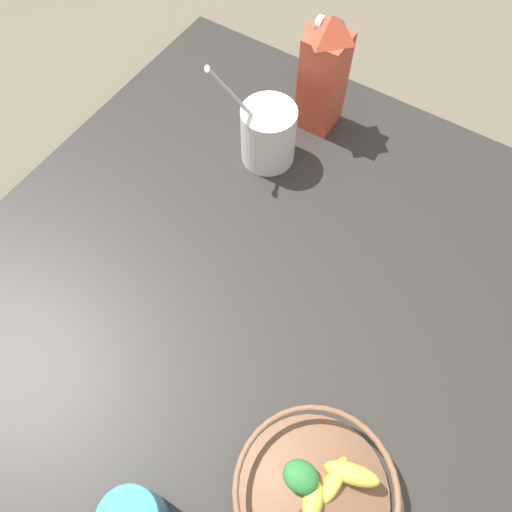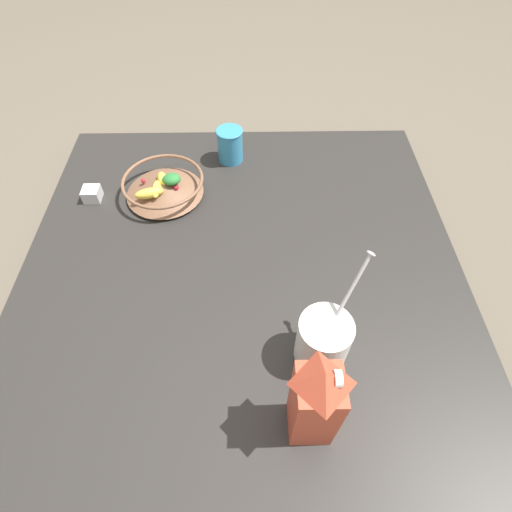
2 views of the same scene
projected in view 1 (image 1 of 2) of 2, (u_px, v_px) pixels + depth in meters
name	position (u px, v px, depth m)	size (l,w,h in m)	color
ground_plane	(271.00, 299.00, 0.98)	(6.00, 6.00, 0.00)	#665B4C
countertop	(271.00, 295.00, 0.96)	(1.17, 1.17, 0.04)	#2D2B28
fruit_bowl	(316.00, 491.00, 0.74)	(0.24, 0.24, 0.08)	brown
milk_carton	(324.00, 74.00, 1.03)	(0.08, 0.08, 0.27)	#CC4C33
yogurt_tub	(268.00, 132.00, 1.03)	(0.15, 0.15, 0.27)	white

